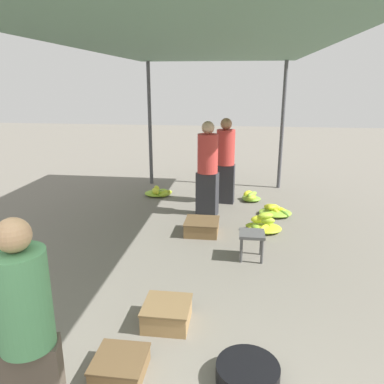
{
  "coord_description": "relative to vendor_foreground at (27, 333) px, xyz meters",
  "views": [
    {
      "loc": [
        0.6,
        -1.04,
        2.31
      ],
      "look_at": [
        0.0,
        3.52,
        0.97
      ],
      "focal_mm": 35.0,
      "sensor_mm": 36.0,
      "label": 1
    }
  ],
  "objects": [
    {
      "name": "canopy_post_back_left",
      "position": [
        -0.81,
        6.63,
        0.56
      ],
      "size": [
        0.08,
        0.08,
        2.77
      ],
      "primitive_type": "cylinder",
      "color": "#4C4C51",
      "rests_on": "ground"
    },
    {
      "name": "stool",
      "position": [
        1.47,
        2.9,
        -0.51
      ],
      "size": [
        0.34,
        0.34,
        0.38
      ],
      "color": "#4C4C4C",
      "rests_on": "ground"
    },
    {
      "name": "basin_black",
      "position": [
        1.4,
        0.67,
        -0.74
      ],
      "size": [
        0.51,
        0.51,
        0.15
      ],
      "color": "black",
      "rests_on": "ground"
    },
    {
      "name": "shopper_walking_mid",
      "position": [
        0.71,
        4.6,
        0.06
      ],
      "size": [
        0.43,
        0.43,
        1.69
      ],
      "color": "#2D2D33",
      "rests_on": "ground"
    },
    {
      "name": "crate_near",
      "position": [
        0.71,
        3.69,
        -0.71
      ],
      "size": [
        0.53,
        0.53,
        0.22
      ],
      "color": "brown",
      "rests_on": "ground"
    },
    {
      "name": "shopper_walking_far",
      "position": [
        0.99,
        5.35,
        0.05
      ],
      "size": [
        0.39,
        0.39,
        1.67
      ],
      "color": "#2D2D33",
      "rests_on": "ground"
    },
    {
      "name": "crate_mid",
      "position": [
        0.61,
        1.33,
        -0.71
      ],
      "size": [
        0.46,
        0.46,
        0.22
      ],
      "color": "#9E7A4C",
      "rests_on": "ground"
    },
    {
      "name": "crate_far",
      "position": [
        0.36,
        0.61,
        -0.74
      ],
      "size": [
        0.42,
        0.42,
        0.17
      ],
      "color": "brown",
      "rests_on": "ground"
    },
    {
      "name": "banana_pile_left_1",
      "position": [
        -0.41,
        5.63,
        -0.75
      ],
      "size": [
        0.6,
        0.59,
        0.22
      ],
      "color": "#90BE32",
      "rests_on": "ground"
    },
    {
      "name": "vendor_foreground",
      "position": [
        0.0,
        0.0,
        0.0
      ],
      "size": [
        0.42,
        0.42,
        1.58
      ],
      "color": "#4C4238",
      "rests_on": "ground"
    },
    {
      "name": "banana_pile_right_1",
      "position": [
        1.51,
        5.52,
        -0.74
      ],
      "size": [
        0.4,
        0.47,
        0.2
      ],
      "color": "yellow",
      "rests_on": "ground"
    },
    {
      "name": "banana_pile_right_0",
      "position": [
        1.94,
        4.72,
        -0.75
      ],
      "size": [
        0.59,
        0.51,
        0.2
      ],
      "color": "#73B238",
      "rests_on": "ground"
    },
    {
      "name": "banana_pile_right_2",
      "position": [
        1.68,
        3.91,
        -0.73
      ],
      "size": [
        0.6,
        0.58,
        0.31
      ],
      "color": "#9DC330",
      "rests_on": "ground"
    },
    {
      "name": "canopy_post_back_right",
      "position": [
        2.16,
        6.63,
        0.56
      ],
      "size": [
        0.08,
        0.08,
        2.77
      ],
      "primitive_type": "cylinder",
      "color": "#4C4C51",
      "rests_on": "ground"
    },
    {
      "name": "banana_pile_left_0",
      "position": [
        -0.47,
        0.55,
        -0.76
      ],
      "size": [
        0.45,
        0.47,
        0.16
      ],
      "color": "yellow",
      "rests_on": "ground"
    },
    {
      "name": "canopy_tarp",
      "position": [
        0.68,
        3.06,
        1.97
      ],
      "size": [
        3.37,
        7.52,
        0.04
      ],
      "primitive_type": "cube",
      "color": "#567A60",
      "rests_on": "canopy_post_front_left"
    }
  ]
}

